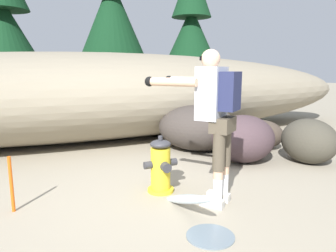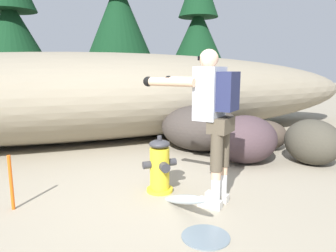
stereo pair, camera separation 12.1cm
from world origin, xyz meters
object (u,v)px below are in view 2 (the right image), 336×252
(boulder_large, at_px, (200,128))
(survey_stake, at_px, (11,183))
(fire_hydrant, at_px, (160,167))
(utility_worker, at_px, (212,108))
(boulder_small, at_px, (265,135))
(boulder_outlier, at_px, (312,142))
(boulder_mid, at_px, (245,139))

(boulder_large, xyz_separation_m, survey_stake, (-3.03, -1.46, -0.12))
(fire_hydrant, height_order, utility_worker, utility_worker)
(utility_worker, height_order, boulder_small, utility_worker)
(boulder_small, bearing_deg, boulder_outlier, -85.62)
(survey_stake, bearing_deg, boulder_outlier, 0.42)
(fire_hydrant, xyz_separation_m, survey_stake, (-1.63, 0.13, -0.02))
(boulder_outlier, bearing_deg, boulder_large, 130.56)
(boulder_small, xyz_separation_m, survey_stake, (-4.17, -1.07, 0.03))
(boulder_small, relative_size, boulder_outlier, 0.89)
(boulder_large, height_order, survey_stake, boulder_large)
(utility_worker, relative_size, boulder_outlier, 1.86)
(fire_hydrant, bearing_deg, boulder_mid, 20.69)
(survey_stake, bearing_deg, boulder_large, 25.70)
(utility_worker, height_order, boulder_mid, utility_worker)
(survey_stake, bearing_deg, boulder_mid, 8.79)
(boulder_large, xyz_separation_m, boulder_mid, (0.30, -0.94, -0.04))
(utility_worker, height_order, boulder_outlier, utility_worker)
(fire_hydrant, bearing_deg, boulder_small, 25.16)
(utility_worker, bearing_deg, boulder_large, -62.40)
(fire_hydrant, distance_m, boulder_large, 2.11)
(boulder_large, relative_size, boulder_outlier, 1.63)
(fire_hydrant, relative_size, boulder_small, 0.86)
(utility_worker, height_order, survey_stake, utility_worker)
(boulder_large, relative_size, boulder_mid, 1.44)
(utility_worker, xyz_separation_m, boulder_outlier, (2.22, 0.68, -0.72))
(utility_worker, distance_m, boulder_outlier, 2.43)
(utility_worker, bearing_deg, fire_hydrant, 0.23)
(boulder_small, bearing_deg, boulder_large, 161.02)
(boulder_outlier, bearing_deg, boulder_mid, 152.18)
(boulder_small, bearing_deg, boulder_mid, -146.74)
(boulder_small, distance_m, survey_stake, 4.31)
(fire_hydrant, relative_size, utility_worker, 0.41)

